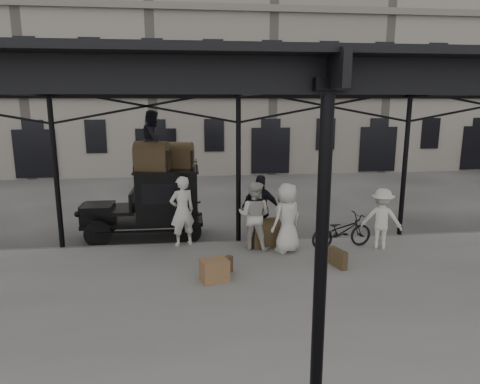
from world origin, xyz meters
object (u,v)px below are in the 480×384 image
(taxi, at_px, (157,200))
(bicycle, at_px, (342,231))
(steamer_trunk_platform, at_px, (267,234))
(steamer_trunk_roof_near, at_px, (152,158))
(porter_official, at_px, (261,209))
(porter_left, at_px, (182,211))

(taxi, bearing_deg, bicycle, -20.59)
(bicycle, xyz_separation_m, steamer_trunk_platform, (-2.04, 0.39, -0.15))
(taxi, relative_size, bicycle, 1.99)
(taxi, height_order, steamer_trunk_roof_near, steamer_trunk_roof_near)
(steamer_trunk_roof_near, bearing_deg, taxi, 85.20)
(steamer_trunk_roof_near, bearing_deg, steamer_trunk_platform, -8.77)
(porter_official, xyz_separation_m, steamer_trunk_platform, (0.13, -0.35, -0.65))
(taxi, relative_size, steamer_trunk_platform, 3.99)
(porter_official, height_order, steamer_trunk_platform, porter_official)
(porter_left, bearing_deg, bicycle, 147.07)
(porter_left, bearing_deg, porter_official, 156.67)
(porter_left, relative_size, steamer_trunk_roof_near, 2.04)
(steamer_trunk_roof_near, bearing_deg, porter_official, -3.84)
(steamer_trunk_roof_near, height_order, steamer_trunk_platform, steamer_trunk_roof_near)
(bicycle, bearing_deg, steamer_trunk_roof_near, 61.33)
(porter_official, distance_m, steamer_trunk_platform, 0.75)
(porter_official, relative_size, steamer_trunk_platform, 2.16)
(porter_left, height_order, steamer_trunk_platform, porter_left)
(bicycle, relative_size, steamer_trunk_roof_near, 1.88)
(taxi, xyz_separation_m, porter_official, (3.02, -1.20, -0.06))
(steamer_trunk_platform, bearing_deg, bicycle, -20.73)
(taxi, height_order, porter_official, taxi)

